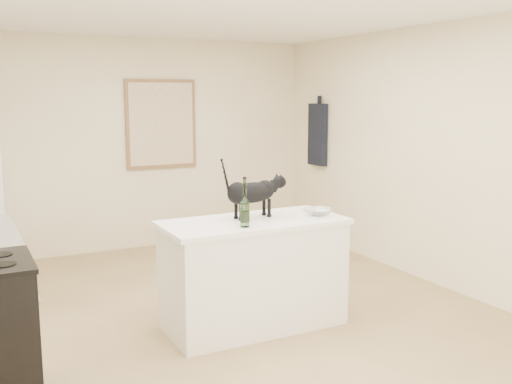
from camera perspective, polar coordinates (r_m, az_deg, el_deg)
The scene contains 12 objects.
floor at distance 5.13m, azimuth -2.31°, elevation -12.31°, with size 5.50×5.50×0.00m, color #A28656.
ceiling at distance 4.82m, azimuth -2.52°, elevation 17.76°, with size 5.50×5.50×0.00m, color white.
wall_back at distance 7.38m, azimuth -11.49°, elevation 4.55°, with size 4.50×4.50×0.00m, color beige.
wall_right at distance 6.10m, azimuth 17.15°, elevation 3.35°, with size 5.50×5.50×0.00m, color beige.
island_base at distance 4.86m, azimuth -0.26°, elevation -8.18°, with size 1.44×0.67×0.86m, color white.
island_top at distance 4.74m, azimuth -0.26°, elevation -2.99°, with size 1.50×0.70×0.04m, color white.
artwork_frame at distance 7.42m, azimuth -9.25°, elevation 6.58°, with size 0.90×0.03×1.10m, color brown.
artwork_canvas at distance 7.41m, azimuth -9.21°, elevation 6.58°, with size 0.82×0.00×1.02m, color beige.
hanging_garment at distance 7.65m, azimuth 6.04°, elevation 5.60°, with size 0.08×0.34×0.80m, color black.
black_cat at distance 4.78m, azimuth -0.42°, elevation -0.33°, with size 0.54×0.16×0.38m, color black, non-canonical shape.
wine_bottle at distance 4.46m, azimuth -1.11°, elevation -1.29°, with size 0.07×0.07×0.34m, color #215120.
glass_bowl at distance 4.94m, azimuth 6.15°, elevation -1.97°, with size 0.24×0.24×0.06m, color white.
Camera 1 is at (-2.01, -4.33, 1.90)m, focal length 40.89 mm.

